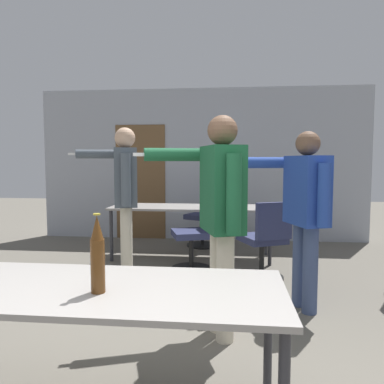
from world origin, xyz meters
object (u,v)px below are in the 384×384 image
at_px(person_right_polo, 305,204).
at_px(office_chair_mid_tucked, 197,236).
at_px(office_chair_far_left, 207,219).
at_px(beer_bottle, 98,255).
at_px(person_left_plaid, 124,188).
at_px(person_near_casual, 220,205).
at_px(office_chair_side_rolled, 265,243).

relative_size(person_right_polo, office_chair_mid_tucked, 1.79).
bearing_deg(person_right_polo, office_chair_far_left, 3.67).
relative_size(office_chair_mid_tucked, beer_bottle, 2.38).
relative_size(office_chair_far_left, office_chair_mid_tucked, 1.03).
distance_m(person_left_plaid, person_near_casual, 1.83).
height_order(office_chair_mid_tucked, beer_bottle, beer_bottle).
distance_m(person_left_plaid, office_chair_mid_tucked, 1.13).
relative_size(office_chair_side_rolled, office_chair_far_left, 0.98).
bearing_deg(office_chair_side_rolled, person_right_polo, -96.40).
bearing_deg(beer_bottle, office_chair_side_rolled, 68.22).
height_order(person_right_polo, office_chair_far_left, person_right_polo).
bearing_deg(office_chair_side_rolled, beer_bottle, -136.52).
height_order(person_right_polo, beer_bottle, person_right_polo).
xyz_separation_m(person_near_casual, office_chair_mid_tucked, (-0.35, 1.82, -0.62)).
xyz_separation_m(office_chair_side_rolled, office_chair_mid_tucked, (-0.83, 0.36, -0.01)).
distance_m(person_right_polo, office_chair_far_left, 2.79).
bearing_deg(person_near_casual, office_chair_mid_tucked, -7.68).
bearing_deg(beer_bottle, office_chair_far_left, 86.61).
distance_m(person_left_plaid, office_chair_far_left, 2.04).
distance_m(person_right_polo, office_chair_mid_tucked, 1.73).
height_order(person_near_casual, office_chair_mid_tucked, person_near_casual).
relative_size(person_near_casual, person_right_polo, 1.05).
distance_m(person_near_casual, office_chair_side_rolled, 1.66).
bearing_deg(office_chair_mid_tucked, office_chair_far_left, -19.60).
height_order(person_left_plaid, person_right_polo, person_left_plaid).
bearing_deg(person_right_polo, office_chair_mid_tucked, 23.43).
bearing_deg(office_chair_mid_tucked, person_left_plaid, 98.72).
relative_size(person_left_plaid, beer_bottle, 4.57).
distance_m(person_right_polo, office_chair_side_rolled, 1.05).
bearing_deg(office_chair_mid_tucked, person_near_casual, 172.78).
distance_m(office_chair_side_rolled, beer_bottle, 2.88).
relative_size(person_left_plaid, person_right_polo, 1.07).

